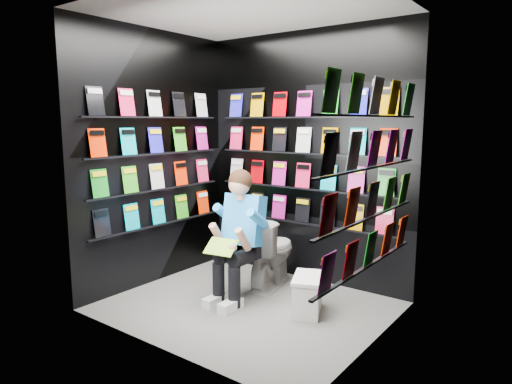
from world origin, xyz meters
The scene contains 14 objects.
floor centered at (0.00, 0.00, 0.00)m, with size 2.40×2.40×0.00m, color slate.
ceiling centered at (0.00, 0.00, 2.60)m, with size 2.40×2.40×0.00m, color white.
wall_back centered at (0.00, 1.00, 1.30)m, with size 2.40×0.04×2.60m, color black.
wall_front centered at (0.00, -1.00, 1.30)m, with size 2.40×0.04×2.60m, color black.
wall_left centered at (-1.20, 0.00, 1.30)m, with size 0.04×2.00×2.60m, color black.
wall_right centered at (1.20, 0.00, 1.30)m, with size 0.04×2.00×2.60m, color black.
comics_back centered at (0.00, 0.97, 1.31)m, with size 2.10×0.06×1.37m, color #E81C53, non-canonical shape.
comics_left centered at (-1.17, 0.00, 1.31)m, with size 0.06×1.70×1.37m, color #E81C53, non-canonical shape.
comics_right centered at (1.17, 0.00, 1.31)m, with size 0.06×1.70×1.37m, color #E81C53, non-canonical shape.
toilet centered at (-0.15, 0.55, 0.37)m, with size 0.42×0.75×0.73m, color silver.
longbox centered at (0.51, 0.22, 0.15)m, with size 0.22×0.41×0.31m, color white.
longbox_lid centered at (0.51, 0.22, 0.32)m, with size 0.24×0.43×0.03m, color white.
reader centered at (-0.15, 0.17, 0.75)m, with size 0.49×0.72×1.32m, color #2C87DA, non-canonical shape.
held_comic centered at (-0.15, -0.18, 0.58)m, with size 0.28×0.01×0.20m, color green.
Camera 1 is at (2.45, -3.13, 1.69)m, focal length 32.00 mm.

